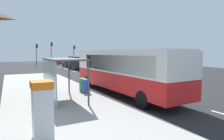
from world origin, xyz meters
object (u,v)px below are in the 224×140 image
(traffic_light_far_side, at_px, (37,51))
(bus, at_px, (123,69))
(recycling_bin_blue, at_px, (86,86))
(traffic_light_median, at_px, (52,50))
(ticket_machine, at_px, (42,110))
(sedan_near, at_px, (69,63))
(traffic_light_near_side, at_px, (74,52))
(recycling_bin_green, at_px, (83,85))
(bus_shelter, at_px, (58,68))
(white_van, at_px, (78,62))
(sedan_far, at_px, (57,61))

(traffic_light_far_side, bearing_deg, bus, -87.78)
(recycling_bin_blue, bearing_deg, traffic_light_median, 82.67)
(ticket_machine, xyz_separation_m, recycling_bin_blue, (3.90, 6.39, -0.52))
(sedan_near, bearing_deg, traffic_light_near_side, 63.69)
(sedan_near, xyz_separation_m, recycling_bin_green, (-6.50, -26.96, -0.14))
(ticket_machine, height_order, traffic_light_far_side, traffic_light_far_side)
(ticket_machine, distance_m, traffic_light_far_side, 41.69)
(sedan_near, relative_size, recycling_bin_blue, 4.65)
(bus_shelter, bearing_deg, recycling_bin_blue, 30.11)
(traffic_light_far_side, relative_size, traffic_light_median, 0.91)
(sedan_near, height_order, ticket_machine, ticket_machine)
(bus, distance_m, recycling_bin_green, 3.18)
(white_van, height_order, traffic_light_near_side, traffic_light_near_side)
(recycling_bin_green, xyz_separation_m, traffic_light_median, (4.59, 35.04, 2.97))
(sedan_near, height_order, traffic_light_near_side, traffic_light_near_side)
(sedan_near, relative_size, sedan_far, 1.00)
(white_van, bearing_deg, traffic_light_median, 96.98)
(sedan_far, distance_m, bus_shelter, 41.38)
(sedan_far, xyz_separation_m, recycling_bin_blue, (-6.50, -39.15, -0.14))
(bus_shelter, bearing_deg, traffic_light_far_side, 84.77)
(sedan_near, relative_size, ticket_machine, 2.28)
(recycling_bin_blue, distance_m, traffic_light_near_side, 35.58)
(traffic_light_near_side, xyz_separation_m, traffic_light_far_side, (-8.60, 0.80, 0.15))
(ticket_machine, distance_m, recycling_bin_green, 8.11)
(recycling_bin_blue, bearing_deg, sedan_far, 80.58)
(recycling_bin_blue, distance_m, bus_shelter, 2.94)
(recycling_bin_blue, bearing_deg, traffic_light_far_side, 88.20)
(ticket_machine, xyz_separation_m, traffic_light_far_side, (5.00, 41.33, 2.15))
(sedan_near, bearing_deg, recycling_bin_green, -103.56)
(recycling_bin_blue, bearing_deg, sedan_near, 76.77)
(traffic_light_far_side, bearing_deg, ticket_machine, -96.90)
(ticket_machine, distance_m, recycling_bin_blue, 7.51)
(white_van, distance_m, ticket_machine, 29.25)
(bus, xyz_separation_m, recycling_bin_blue, (-2.49, 0.89, -1.19))
(bus, xyz_separation_m, traffic_light_near_side, (7.22, 35.02, 1.33))
(traffic_light_far_side, bearing_deg, traffic_light_near_side, -5.31)
(white_van, bearing_deg, recycling_bin_green, -107.51)
(traffic_light_near_side, bearing_deg, recycling_bin_green, -106.18)
(traffic_light_near_side, relative_size, bus_shelter, 1.19)
(bus, distance_m, sedan_far, 40.25)
(sedan_near, relative_size, traffic_light_median, 0.80)
(sedan_near, bearing_deg, traffic_light_median, 103.28)
(sedan_near, distance_m, traffic_light_far_side, 9.41)
(white_van, xyz_separation_m, recycling_bin_blue, (-6.40, -20.98, -0.69))
(sedan_near, xyz_separation_m, sedan_far, (-0.00, 11.49, 0.00))
(white_van, distance_m, sedan_near, 6.70)
(recycling_bin_blue, bearing_deg, bus_shelter, -149.89)
(bus, height_order, recycling_bin_green, bus)
(traffic_light_median, bearing_deg, sedan_near, -76.72)
(traffic_light_near_side, bearing_deg, bus_shelter, -108.59)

